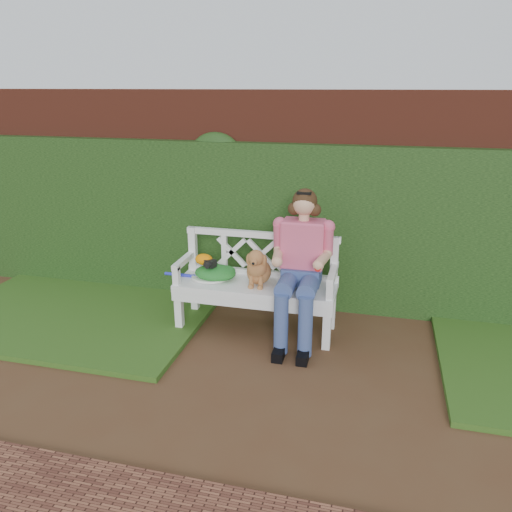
# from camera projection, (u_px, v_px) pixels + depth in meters

# --- Properties ---
(ground) EXTENTS (60.00, 60.00, 0.00)m
(ground) POSITION_uv_depth(u_px,v_px,m) (296.00, 396.00, 3.79)
(ground) COLOR #4F2F1C
(brick_wall) EXTENTS (10.00, 0.30, 2.20)m
(brick_wall) POSITION_uv_depth(u_px,v_px,m) (330.00, 201.00, 5.17)
(brick_wall) COLOR maroon
(brick_wall) RESTS_ON ground
(ivy_hedge) EXTENTS (10.00, 0.18, 1.70)m
(ivy_hedge) POSITION_uv_depth(u_px,v_px,m) (326.00, 230.00, 5.05)
(ivy_hedge) COLOR #356523
(ivy_hedge) RESTS_ON ground
(grass_left) EXTENTS (2.60, 2.00, 0.05)m
(grass_left) POSITION_uv_depth(u_px,v_px,m) (82.00, 311.00, 5.16)
(grass_left) COLOR #224D11
(grass_left) RESTS_ON ground
(garden_bench) EXTENTS (1.64, 0.80, 0.48)m
(garden_bench) POSITION_uv_depth(u_px,v_px,m) (256.00, 306.00, 4.76)
(garden_bench) COLOR white
(garden_bench) RESTS_ON ground
(seated_woman) EXTENTS (0.64, 0.82, 1.36)m
(seated_woman) POSITION_uv_depth(u_px,v_px,m) (302.00, 268.00, 4.49)
(seated_woman) COLOR #FF292B
(seated_woman) RESTS_ON ground
(dog) EXTENTS (0.28, 0.36, 0.37)m
(dog) POSITION_uv_depth(u_px,v_px,m) (258.00, 266.00, 4.59)
(dog) COLOR #A5723C
(dog) RESTS_ON garden_bench
(tennis_racket) EXTENTS (0.67, 0.30, 0.03)m
(tennis_racket) POSITION_uv_depth(u_px,v_px,m) (206.00, 277.00, 4.78)
(tennis_racket) COLOR silver
(tennis_racket) RESTS_ON garden_bench
(green_bag) EXTENTS (0.49, 0.45, 0.14)m
(green_bag) POSITION_uv_depth(u_px,v_px,m) (215.00, 272.00, 4.76)
(green_bag) COLOR #268421
(green_bag) RESTS_ON garden_bench
(camera_item) EXTENTS (0.12, 0.11, 0.07)m
(camera_item) POSITION_uv_depth(u_px,v_px,m) (210.00, 263.00, 4.70)
(camera_item) COLOR black
(camera_item) RESTS_ON green_bag
(baseball_glove) EXTENTS (0.20, 0.17, 0.11)m
(baseball_glove) POSITION_uv_depth(u_px,v_px,m) (204.00, 259.00, 4.74)
(baseball_glove) COLOR orange
(baseball_glove) RESTS_ON green_bag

